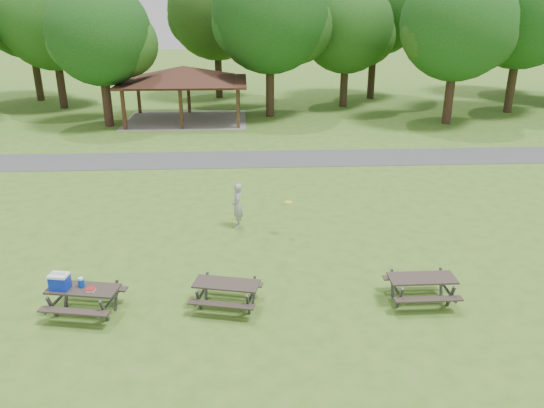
{
  "coord_description": "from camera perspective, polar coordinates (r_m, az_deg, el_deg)",
  "views": [
    {
      "loc": [
        0.06,
        -13.36,
        8.07
      ],
      "look_at": [
        1.0,
        4.0,
        1.3
      ],
      "focal_mm": 35.0,
      "sensor_mm": 36.0,
      "label": 1
    }
  ],
  "objects": [
    {
      "name": "ground",
      "position": [
        15.61,
        -2.91,
        -9.89
      ],
      "size": [
        160.0,
        160.0,
        0.0
      ],
      "primitive_type": "plane",
      "color": "#416C1E",
      "rests_on": "ground"
    },
    {
      "name": "asphalt_path",
      "position": [
        28.52,
        -3.11,
        4.84
      ],
      "size": [
        120.0,
        3.2,
        0.02
      ],
      "primitive_type": "cube",
      "color": "#414244",
      "rests_on": "ground"
    },
    {
      "name": "pavilion",
      "position": [
        37.91,
        -9.49,
        13.42
      ],
      "size": [
        8.6,
        7.01,
        3.76
      ],
      "color": "#3D2016",
      "rests_on": "ground"
    },
    {
      "name": "tree_row_c",
      "position": [
        44.65,
        -22.46,
        17.82
      ],
      "size": [
        8.19,
        7.8,
        10.67
      ],
      "color": "black",
      "rests_on": "ground"
    },
    {
      "name": "tree_row_d",
      "position": [
        37.06,
        -17.9,
        16.76
      ],
      "size": [
        6.93,
        6.6,
        9.27
      ],
      "color": "black",
      "rests_on": "ground"
    },
    {
      "name": "tree_row_e",
      "position": [
        38.46,
        -0.07,
        19.37
      ],
      "size": [
        8.4,
        8.0,
        11.02
      ],
      "color": "black",
      "rests_on": "ground"
    },
    {
      "name": "tree_row_f",
      "position": [
        42.7,
        8.14,
        18.09
      ],
      "size": [
        7.35,
        7.0,
        9.55
      ],
      "color": "#2E2014",
      "rests_on": "ground"
    },
    {
      "name": "tree_row_g",
      "position": [
        38.1,
        19.45,
        17.53
      ],
      "size": [
        7.77,
        7.4,
        10.25
      ],
      "color": "#2F1D15",
      "rests_on": "ground"
    },
    {
      "name": "tree_row_h",
      "position": [
        43.76,
        25.49,
        17.99
      ],
      "size": [
        8.61,
        8.2,
        11.37
      ],
      "color": "#2E2114",
      "rests_on": "ground"
    },
    {
      "name": "tree_deep_a",
      "position": [
        48.92,
        -24.73,
        18.38
      ],
      "size": [
        8.4,
        8.0,
        11.38
      ],
      "color": "#2F2114",
      "rests_on": "ground"
    },
    {
      "name": "tree_deep_b",
      "position": [
        46.44,
        -5.87,
        19.73
      ],
      "size": [
        8.4,
        8.0,
        11.13
      ],
      "color": "black",
      "rests_on": "ground"
    },
    {
      "name": "tree_deep_c",
      "position": [
        46.71,
        11.27,
        20.14
      ],
      "size": [
        8.82,
        8.4,
        11.9
      ],
      "color": "black",
      "rests_on": "ground"
    },
    {
      "name": "tree_deep_d",
      "position": [
        52.7,
        25.4,
        18.24
      ],
      "size": [
        8.4,
        8.0,
        11.27
      ],
      "color": "black",
      "rests_on": "ground"
    },
    {
      "name": "picnic_table_near",
      "position": [
        15.37,
        -20.34,
        -8.63
      ],
      "size": [
        2.13,
        1.83,
        1.32
      ],
      "color": "#2C2520",
      "rests_on": "ground"
    },
    {
      "name": "picnic_table_middle",
      "position": [
        14.88,
        -4.91,
        -9.06
      ],
      "size": [
        2.08,
        1.81,
        0.78
      ],
      "color": "#2E2721",
      "rests_on": "ground"
    },
    {
      "name": "picnic_table_far",
      "position": [
        15.62,
        15.8,
        -8.2
      ],
      "size": [
        1.87,
        1.52,
        0.81
      ],
      "color": "#302722",
      "rests_on": "ground"
    },
    {
      "name": "frisbee_in_flight",
      "position": [
        18.8,
        1.78,
        0.2
      ],
      "size": [
        0.34,
        0.34,
        0.02
      ],
      "color": "yellow",
      "rests_on": "ground"
    },
    {
      "name": "frisbee_thrower",
      "position": [
        19.76,
        -3.76,
        -0.18
      ],
      "size": [
        0.43,
        0.64,
        1.71
      ],
      "primitive_type": "imported",
      "rotation": [
        0.0,
        0.0,
        -1.54
      ],
      "color": "#9A9A9D",
      "rests_on": "ground"
    }
  ]
}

